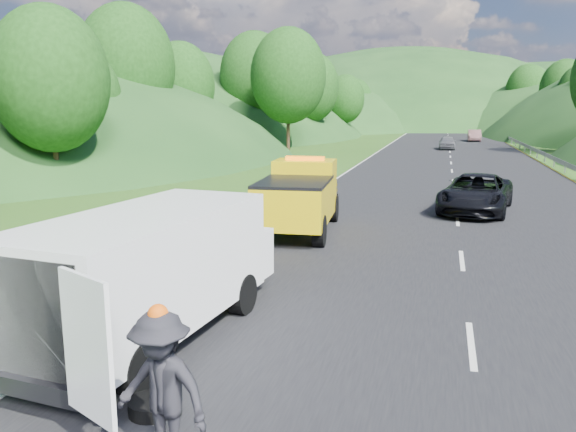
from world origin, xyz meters
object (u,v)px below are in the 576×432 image
(passing_suv, at_px, (475,212))
(child, at_px, (194,303))
(spare_tire, at_px, (152,414))
(woman, at_px, (193,279))
(tow_truck, at_px, (300,196))
(suitcase, at_px, (131,274))
(white_van, at_px, (153,268))

(passing_suv, bearing_deg, child, -106.64)
(child, relative_size, spare_tire, 1.49)
(woman, xyz_separation_m, child, (0.78, -1.59, 0.00))
(tow_truck, relative_size, suitcase, 11.02)
(white_van, distance_m, child, 2.43)
(white_van, bearing_deg, suitcase, 133.29)
(tow_truck, xyz_separation_m, woman, (-1.24, -6.18, -1.25))
(white_van, relative_size, suitcase, 12.84)
(white_van, xyz_separation_m, suitcase, (-2.18, 2.80, -1.11))
(white_van, xyz_separation_m, child, (-0.13, 1.99, -1.38))
(woman, bearing_deg, suitcase, 123.22)
(tow_truck, distance_m, woman, 6.43)
(suitcase, relative_size, spare_tire, 0.84)
(white_van, distance_m, spare_tire, 3.07)
(tow_truck, distance_m, passing_suv, 8.42)
(woman, bearing_deg, child, -152.01)
(child, relative_size, passing_suv, 0.18)
(child, distance_m, suitcase, 2.23)
(white_van, distance_m, passing_suv, 16.75)
(child, xyz_separation_m, spare_tire, (1.38, -4.42, 0.00))
(white_van, bearing_deg, spare_tire, -57.22)
(tow_truck, height_order, child, tow_truck)
(woman, relative_size, spare_tire, 2.41)
(child, bearing_deg, white_van, -36.97)
(tow_truck, bearing_deg, suitcase, -114.75)
(woman, height_order, child, woman)
(tow_truck, distance_m, suitcase, 7.47)
(suitcase, distance_m, passing_suv, 15.27)
(woman, xyz_separation_m, suitcase, (-1.27, -0.78, 0.28))
(woman, distance_m, spare_tire, 6.39)
(woman, distance_m, passing_suv, 13.92)
(white_van, relative_size, child, 7.21)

